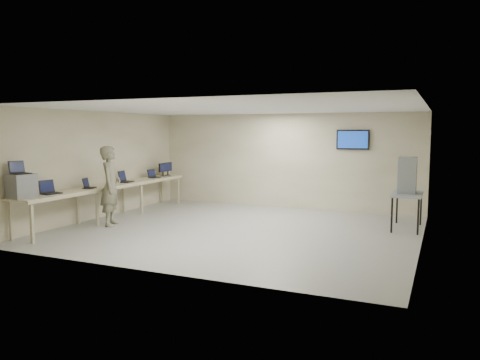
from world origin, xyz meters
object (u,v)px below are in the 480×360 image
at_px(side_table, 408,196).
at_px(equipment_box, 22,186).
at_px(workbench, 111,187).
at_px(soldier, 111,186).

bearing_deg(side_table, equipment_box, -148.15).
xyz_separation_m(workbench, side_table, (7.19, 1.75, -0.06)).
bearing_deg(workbench, side_table, 13.72).
bearing_deg(side_table, soldier, -159.57).
distance_m(workbench, side_table, 7.40).
bearing_deg(side_table, workbench, -166.28).
relative_size(workbench, soldier, 3.10).
distance_m(equipment_box, side_table, 8.54).
bearing_deg(soldier, workbench, 13.72).
xyz_separation_m(equipment_box, soldier, (0.63, 2.04, -0.19)).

